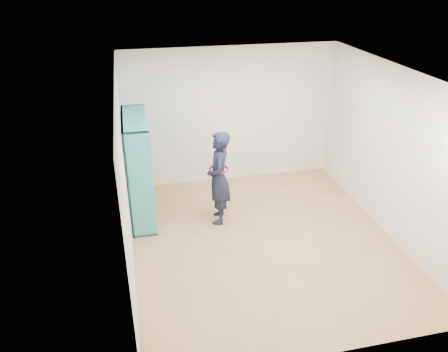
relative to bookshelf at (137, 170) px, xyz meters
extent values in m
plane|color=#9A7146|center=(1.83, -1.18, -0.87)|extent=(4.50, 4.50, 0.00)
plane|color=white|center=(1.83, -1.18, 1.73)|extent=(4.50, 4.50, 0.00)
cube|color=silver|center=(-0.17, -1.18, 0.43)|extent=(0.02, 4.50, 2.60)
cube|color=silver|center=(3.83, -1.18, 0.43)|extent=(0.02, 4.50, 2.60)
cube|color=silver|center=(1.83, 1.07, 0.43)|extent=(4.00, 0.02, 2.60)
cube|color=silver|center=(1.83, -3.43, 0.43)|extent=(4.00, 0.02, 2.60)
cube|color=teal|center=(0.03, -0.64, 0.02)|extent=(0.39, 0.03, 1.77)
cube|color=teal|center=(0.03, 0.66, 0.02)|extent=(0.39, 0.03, 1.77)
cube|color=teal|center=(0.03, 0.01, -0.85)|extent=(0.39, 1.33, 0.03)
cube|color=teal|center=(0.03, 0.01, 0.89)|extent=(0.39, 1.33, 0.03)
cube|color=teal|center=(-0.15, 0.01, 0.02)|extent=(0.03, 1.33, 1.77)
cube|color=teal|center=(0.03, -0.21, 0.02)|extent=(0.36, 0.03, 1.72)
cube|color=teal|center=(0.03, 0.22, 0.02)|extent=(0.36, 0.03, 1.72)
cube|color=teal|center=(0.03, 0.01, -0.41)|extent=(0.36, 1.27, 0.03)
cube|color=teal|center=(0.03, 0.01, 0.02)|extent=(0.36, 1.27, 0.03)
cube|color=teal|center=(0.03, 0.01, 0.45)|extent=(0.36, 1.27, 0.03)
cube|color=beige|center=(0.05, -0.43, -0.80)|extent=(0.24, 0.15, 0.06)
cube|color=black|center=(0.06, -0.48, -0.26)|extent=(0.20, 0.18, 0.28)
cube|color=maroon|center=(0.06, -0.48, 0.19)|extent=(0.20, 0.18, 0.32)
cube|color=silver|center=(0.05, -0.43, 0.51)|extent=(0.24, 0.15, 0.09)
cube|color=navy|center=(0.06, -0.06, -0.71)|extent=(0.20, 0.18, 0.23)
cube|color=brown|center=(0.06, -0.06, -0.26)|extent=(0.20, 0.18, 0.27)
cube|color=#BFB28C|center=(0.05, 0.00, 0.06)|extent=(0.24, 0.15, 0.06)
cube|color=#26594C|center=(0.06, -0.06, 0.58)|extent=(0.20, 0.18, 0.23)
cube|color=beige|center=(0.06, 0.36, -0.68)|extent=(0.20, 0.18, 0.30)
cube|color=black|center=(0.05, 0.42, -0.35)|extent=(0.24, 0.15, 0.09)
cube|color=maroon|center=(0.06, 0.36, 0.18)|extent=(0.20, 0.18, 0.29)
cube|color=silver|center=(0.06, 0.36, 0.62)|extent=(0.20, 0.18, 0.31)
imported|color=black|center=(1.28, -0.42, -0.08)|extent=(0.49, 0.64, 1.58)
torus|color=#A20C5F|center=(1.28, -0.42, 0.08)|extent=(0.39, 0.39, 0.04)
cube|color=silver|center=(1.14, -0.32, 0.03)|extent=(0.03, 0.09, 0.13)
cube|color=black|center=(1.14, -0.32, 0.03)|extent=(0.03, 0.09, 0.12)
camera|label=1|loc=(-0.01, -6.56, 3.10)|focal=35.00mm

